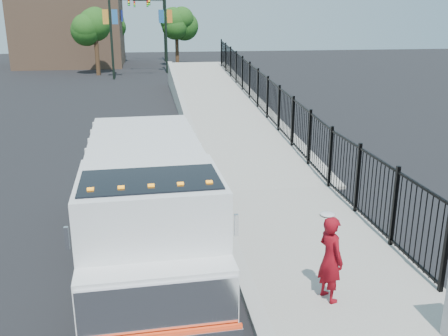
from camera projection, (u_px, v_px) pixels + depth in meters
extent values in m
plane|color=black|center=(236.00, 260.00, 10.79)|extent=(120.00, 120.00, 0.00)
cube|color=#9E998E|center=(358.00, 301.00, 9.16)|extent=(3.55, 12.00, 0.12)
cube|color=#ADAAA3|center=(255.00, 309.00, 8.88)|extent=(0.30, 12.00, 0.16)
cube|color=#9E998E|center=(223.00, 114.00, 26.19)|extent=(3.95, 24.06, 3.19)
cube|color=black|center=(267.00, 111.00, 22.35)|extent=(0.10, 28.00, 1.80)
cube|color=black|center=(149.00, 230.00, 10.98)|extent=(1.23, 6.86, 0.22)
cube|color=white|center=(152.00, 231.00, 8.52)|extent=(2.43, 2.29, 2.01)
cube|color=white|center=(158.00, 296.00, 7.49)|extent=(2.38, 0.78, 1.00)
cube|color=silver|center=(159.00, 310.00, 7.14)|extent=(2.31, 0.16, 0.85)
cube|color=#F63911|center=(161.00, 335.00, 7.17)|extent=(2.41, 0.13, 0.06)
cube|color=black|center=(151.00, 204.00, 8.10)|extent=(2.25, 1.38, 0.85)
cube|color=white|center=(145.00, 169.00, 11.91)|extent=(2.55, 4.30, 1.71)
cube|color=silver|center=(67.00, 238.00, 7.22)|extent=(0.06, 0.06, 0.35)
cube|color=silver|center=(236.00, 225.00, 7.66)|extent=(0.06, 0.06, 0.35)
cube|color=orange|center=(91.00, 190.00, 7.48)|extent=(0.10, 0.08, 0.06)
cube|color=orange|center=(121.00, 188.00, 7.56)|extent=(0.10, 0.08, 0.06)
cube|color=orange|center=(151.00, 186.00, 7.64)|extent=(0.10, 0.08, 0.06)
cube|color=orange|center=(181.00, 185.00, 7.72)|extent=(0.10, 0.08, 0.06)
cube|color=orange|center=(209.00, 183.00, 7.80)|extent=(0.10, 0.08, 0.06)
cylinder|color=black|center=(91.00, 315.00, 7.98)|extent=(0.36, 1.01, 1.00)
cylinder|color=black|center=(220.00, 301.00, 8.36)|extent=(0.36, 1.01, 1.00)
cylinder|color=black|center=(104.00, 204.00, 12.60)|extent=(0.36, 1.01, 1.00)
cylinder|color=black|center=(187.00, 198.00, 12.97)|extent=(0.36, 1.01, 1.00)
cylinder|color=black|center=(105.00, 189.00, 13.63)|extent=(0.36, 1.01, 1.00)
cylinder|color=black|center=(182.00, 185.00, 14.01)|extent=(0.36, 1.01, 1.00)
imported|color=maroon|center=(330.00, 259.00, 8.91)|extent=(0.55, 0.68, 1.61)
ellipsoid|color=silver|center=(328.00, 214.00, 12.83)|extent=(0.39, 0.39, 0.10)
cylinder|color=black|center=(111.00, 28.00, 38.73)|extent=(0.18, 0.18, 8.00)
cube|color=black|center=(149.00, 1.00, 38.58)|extent=(0.18, 0.22, 0.60)
cube|color=#235C95|center=(115.00, 17.00, 38.54)|extent=(0.45, 0.04, 1.10)
cube|color=orange|center=(105.00, 17.00, 38.44)|extent=(0.45, 0.04, 1.10)
cylinder|color=black|center=(166.00, 26.00, 42.92)|extent=(0.18, 0.18, 8.00)
cube|color=black|center=(129.00, 2.00, 41.90)|extent=(0.18, 0.22, 0.60)
cube|color=orange|center=(170.00, 16.00, 42.73)|extent=(0.45, 0.04, 1.10)
cube|color=#1E5081|center=(161.00, 16.00, 42.63)|extent=(0.45, 0.04, 1.10)
cylinder|color=black|center=(117.00, 24.00, 49.70)|extent=(0.18, 0.18, 8.00)
cube|color=black|center=(132.00, 0.00, 49.24)|extent=(3.20, 0.08, 0.08)
cube|color=black|center=(147.00, 4.00, 49.56)|extent=(0.18, 0.22, 0.60)
cube|color=navy|center=(121.00, 16.00, 49.51)|extent=(0.45, 0.04, 1.10)
cube|color=orange|center=(113.00, 16.00, 49.41)|extent=(0.45, 0.04, 1.10)
cylinder|color=black|center=(164.00, 23.00, 53.23)|extent=(0.18, 0.18, 8.00)
cube|color=black|center=(148.00, 1.00, 52.31)|extent=(3.20, 0.08, 0.08)
cube|color=black|center=(134.00, 4.00, 52.21)|extent=(0.18, 0.22, 0.60)
cube|color=#EC9F07|center=(167.00, 16.00, 53.04)|extent=(0.45, 0.04, 1.10)
cube|color=navy|center=(161.00, 16.00, 52.94)|extent=(0.45, 0.04, 1.10)
cylinder|color=#382314|center=(97.00, 56.00, 42.10)|extent=(0.36, 0.36, 3.20)
sphere|color=#194714|center=(95.00, 27.00, 41.39)|extent=(2.80, 2.80, 2.80)
cylinder|color=#382314|center=(177.00, 50.00, 49.30)|extent=(0.36, 0.36, 3.20)
sphere|color=#194714|center=(176.00, 24.00, 48.58)|extent=(2.58, 2.58, 2.58)
cylinder|color=#382314|center=(113.00, 47.00, 53.36)|extent=(0.36, 0.36, 3.20)
sphere|color=#194714|center=(111.00, 23.00, 52.64)|extent=(2.78, 2.78, 2.78)
cube|color=#8C664C|center=(71.00, 24.00, 49.79)|extent=(10.00, 10.00, 8.00)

